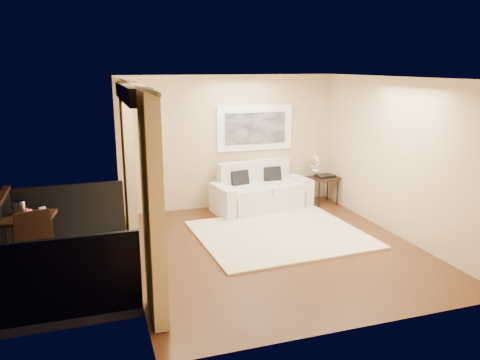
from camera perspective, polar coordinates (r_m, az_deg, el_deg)
floor at (r=7.69m, az=4.18°, el=-8.25°), size 5.00×5.00×0.00m
room_shell at (r=6.62m, az=-13.06°, el=10.32°), size 5.00×6.40×5.00m
balcony at (r=7.14m, az=-21.56°, el=-9.47°), size 1.81×2.60×1.17m
curtains at (r=6.79m, az=-12.35°, el=0.32°), size 0.16×4.80×2.64m
artwork at (r=9.70m, az=1.84°, el=6.35°), size 1.62×0.07×0.92m
rug at (r=8.22m, az=4.91°, el=-6.61°), size 2.91×2.57×0.04m
sofa at (r=9.61m, az=2.47°, el=-1.53°), size 2.11×1.19×0.96m
side_table at (r=10.04m, az=10.18°, el=0.05°), size 0.68×0.68×0.59m
tray at (r=10.02m, az=10.35°, el=0.50°), size 0.41×0.32×0.05m
orchid at (r=10.03m, az=9.22°, el=1.87°), size 0.31×0.28×0.49m
bistro_table at (r=7.40m, az=-24.34°, el=-4.65°), size 0.76×0.76×0.78m
balcony_chair_far at (r=7.38m, az=-23.34°, el=-6.22°), size 0.45×0.46×0.87m
balcony_chair_near at (r=6.72m, az=-23.63°, el=-7.25°), size 0.55×0.55×1.03m
ice_bucket at (r=7.51m, az=-25.29°, el=-3.05°), size 0.18×0.18×0.20m
candle at (r=7.46m, az=-24.21°, el=-3.56°), size 0.06×0.06×0.07m
vase at (r=7.14m, az=-24.54°, el=-3.88°), size 0.04×0.04×0.18m
glass_a at (r=7.31m, az=-23.09°, el=-3.58°), size 0.06×0.06×0.12m
glass_b at (r=7.35m, az=-22.80°, el=-3.48°), size 0.06×0.06×0.12m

